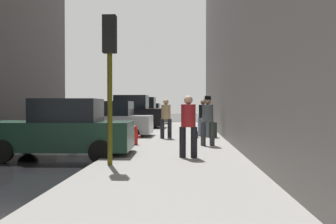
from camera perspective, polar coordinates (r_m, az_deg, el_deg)
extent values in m
cube|color=gray|center=(11.62, 1.10, -6.48)|extent=(4.00, 40.00, 0.15)
cube|color=#193828|center=(11.64, -15.99, -3.47)|extent=(4.25, 1.97, 0.84)
cube|color=black|center=(11.55, -15.06, 0.23)|extent=(1.94, 1.62, 0.70)
cylinder|color=black|center=(12.99, -20.57, -4.67)|extent=(0.65, 0.24, 0.64)
cylinder|color=black|center=(11.31, -24.02, -5.53)|extent=(0.65, 0.24, 0.64)
cylinder|color=black|center=(12.25, -8.57, -4.95)|extent=(0.65, 0.24, 0.64)
cylinder|color=black|center=(10.45, -10.26, -5.99)|extent=(0.65, 0.24, 0.64)
cube|color=#B7BABF|center=(17.95, -9.25, -1.88)|extent=(4.24, 1.94, 0.84)
cube|color=black|center=(17.89, -8.63, 0.52)|extent=(1.93, 1.61, 0.70)
cylinder|color=black|center=(19.22, -12.57, -2.80)|extent=(0.65, 0.24, 0.64)
cylinder|color=black|center=(17.47, -14.32, -3.19)|extent=(0.65, 0.24, 0.64)
cylinder|color=black|center=(18.61, -4.49, -2.90)|extent=(0.65, 0.24, 0.64)
cylinder|color=black|center=(16.80, -5.44, -3.33)|extent=(0.65, 0.24, 0.64)
cube|color=black|center=(24.39, -6.05, -0.80)|extent=(4.66, 2.01, 1.10)
cube|color=black|center=(24.34, -5.59, 1.50)|extent=(2.13, 1.64, 0.90)
cylinder|color=black|center=(25.63, -8.94, -1.84)|extent=(0.65, 0.24, 0.64)
cylinder|color=black|center=(23.85, -10.00, -2.06)|extent=(0.65, 0.24, 0.64)
cylinder|color=black|center=(25.08, -2.29, -1.89)|extent=(0.65, 0.24, 0.64)
cylinder|color=black|center=(23.26, -2.85, -2.12)|extent=(0.65, 0.24, 0.64)
cube|color=brown|center=(30.20, -4.34, -0.45)|extent=(4.65, 1.96, 1.10)
cube|color=black|center=(30.16, -3.97, 1.41)|extent=(2.11, 1.62, 0.90)
cylinder|color=black|center=(31.38, -6.79, -1.31)|extent=(0.65, 0.24, 0.64)
cylinder|color=black|center=(29.57, -7.48, -1.46)|extent=(0.65, 0.24, 0.64)
cylinder|color=black|center=(30.94, -1.35, -1.34)|extent=(0.65, 0.24, 0.64)
cylinder|color=black|center=(29.11, -1.70, -1.49)|extent=(0.65, 0.24, 0.64)
cube|color=navy|center=(36.68, -3.09, -0.39)|extent=(4.26, 1.99, 0.84)
cube|color=black|center=(36.64, -2.78, 0.78)|extent=(1.95, 1.63, 0.70)
cylinder|color=black|center=(37.81, -4.94, -0.92)|extent=(0.65, 0.24, 0.64)
cylinder|color=black|center=(36.00, -5.44, -1.01)|extent=(0.65, 0.24, 0.64)
cylinder|color=black|center=(37.44, -0.82, -0.93)|extent=(0.65, 0.24, 0.64)
cylinder|color=black|center=(35.61, -1.11, -1.03)|extent=(0.65, 0.24, 0.64)
cylinder|color=red|center=(13.84, -5.08, -3.82)|extent=(0.22, 0.22, 0.55)
sphere|color=red|center=(13.82, -5.08, -2.46)|extent=(0.20, 0.20, 0.20)
cylinder|color=red|center=(13.86, -5.74, -3.70)|extent=(0.10, 0.09, 0.09)
cylinder|color=red|center=(13.82, -4.42, -3.72)|extent=(0.10, 0.09, 0.09)
cylinder|color=#514C0F|center=(9.11, -8.87, 3.26)|extent=(0.12, 0.12, 3.60)
cube|color=black|center=(9.26, -8.89, 11.64)|extent=(0.32, 0.24, 0.90)
sphere|color=red|center=(9.44, -8.73, 13.16)|extent=(0.14, 0.14, 0.14)
sphere|color=yellow|center=(9.39, -8.72, 11.49)|extent=(0.14, 0.14, 0.14)
sphere|color=green|center=(9.34, -8.72, 9.80)|extent=(0.14, 0.14, 0.14)
cylinder|color=#728CB2|center=(17.64, 4.86, -2.29)|extent=(0.22, 0.22, 0.85)
cylinder|color=#728CB2|center=(17.74, 5.85, -2.28)|extent=(0.22, 0.22, 0.85)
cylinder|color=black|center=(17.66, 5.36, 0.10)|extent=(0.49, 0.49, 0.62)
sphere|color=#997051|center=(17.66, 5.36, 1.49)|extent=(0.24, 0.24, 0.24)
cylinder|color=#333338|center=(13.48, 6.75, -3.32)|extent=(0.19, 0.19, 0.85)
cylinder|color=#333338|center=(13.45, 5.39, -3.32)|extent=(0.19, 0.19, 0.85)
cylinder|color=#4C5156|center=(13.43, 6.07, -0.19)|extent=(0.42, 0.42, 0.62)
sphere|color=tan|center=(13.43, 6.08, 1.64)|extent=(0.24, 0.24, 0.24)
cylinder|color=black|center=(13.43, 6.08, 1.95)|extent=(0.34, 0.34, 0.02)
cylinder|color=black|center=(13.43, 6.08, 2.21)|extent=(0.23, 0.23, 0.11)
cylinder|color=black|center=(16.33, 0.25, -2.55)|extent=(0.19, 0.19, 0.85)
cylinder|color=black|center=(16.33, -0.88, -2.55)|extent=(0.19, 0.19, 0.85)
cylinder|color=tan|center=(16.30, -0.32, 0.03)|extent=(0.42, 0.42, 0.62)
sphere|color=tan|center=(16.30, -0.32, 1.54)|extent=(0.24, 0.24, 0.24)
cylinder|color=black|center=(10.37, 2.24, -4.61)|extent=(0.21, 0.21, 0.85)
cylinder|color=black|center=(10.30, 3.99, -4.65)|extent=(0.21, 0.21, 0.85)
cylinder|color=#A51E23|center=(10.29, 3.12, -0.55)|extent=(0.47, 0.47, 0.62)
sphere|color=beige|center=(10.29, 3.12, 1.84)|extent=(0.24, 0.24, 0.24)
cube|color=black|center=(16.95, 6.74, -2.72)|extent=(0.40, 0.58, 0.68)
cylinder|color=#333333|center=(16.93, 6.74, -0.96)|extent=(0.02, 0.02, 0.36)
cube|color=#472D19|center=(16.82, 4.03, -3.43)|extent=(0.32, 0.44, 0.28)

